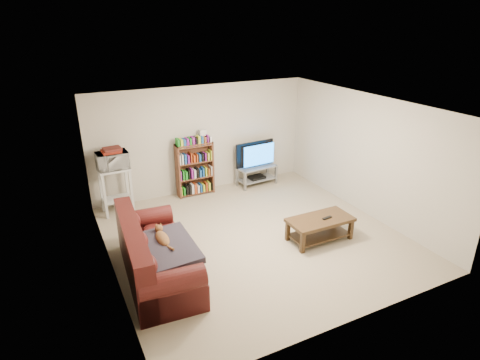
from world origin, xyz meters
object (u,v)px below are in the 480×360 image
sofa (152,259)px  bookshelf (195,168)px  coffee_table (320,225)px  tv_stand (257,172)px

sofa → bookshelf: 3.17m
sofa → coffee_table: (2.98, -0.23, -0.03)m
sofa → bookshelf: bookshelf is taller
tv_stand → bookshelf: (-1.49, 0.14, 0.30)m
bookshelf → tv_stand: bearing=-5.7°
sofa → bookshelf: (1.70, 2.66, 0.29)m
sofa → tv_stand: size_ratio=2.32×
sofa → tv_stand: (3.20, 2.52, -0.01)m
coffee_table → tv_stand: bearing=85.6°
bookshelf → sofa: bearing=-122.8°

